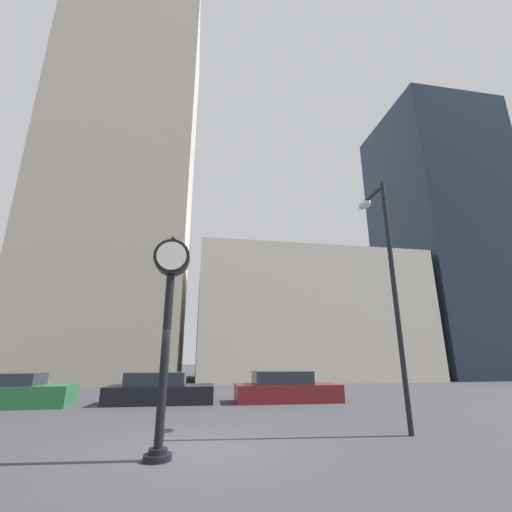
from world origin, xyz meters
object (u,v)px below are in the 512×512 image
(car_black, at_px, (159,390))
(street_lamp_right, at_px, (385,262))
(car_green, at_px, (9,393))
(car_maroon, at_px, (286,389))
(street_clock, at_px, (169,305))

(car_black, xyz_separation_m, street_lamp_right, (7.04, -7.38, 4.16))
(car_green, bearing_deg, car_maroon, -1.62)
(car_green, xyz_separation_m, car_maroon, (11.57, -0.09, -0.00))
(street_clock, bearing_deg, car_green, 127.97)
(car_black, bearing_deg, street_clock, -82.90)
(car_maroon, height_order, street_lamp_right, street_lamp_right)
(street_clock, xyz_separation_m, car_black, (-0.83, 8.89, -2.47))
(street_clock, bearing_deg, car_maroon, 60.59)
(car_green, distance_m, car_black, 5.92)
(street_lamp_right, bearing_deg, car_black, 133.65)
(car_green, distance_m, car_maroon, 11.57)
(car_maroon, bearing_deg, car_green, -178.78)
(car_black, distance_m, street_lamp_right, 11.01)
(car_black, height_order, street_lamp_right, street_lamp_right)
(car_black, distance_m, car_maroon, 5.66)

